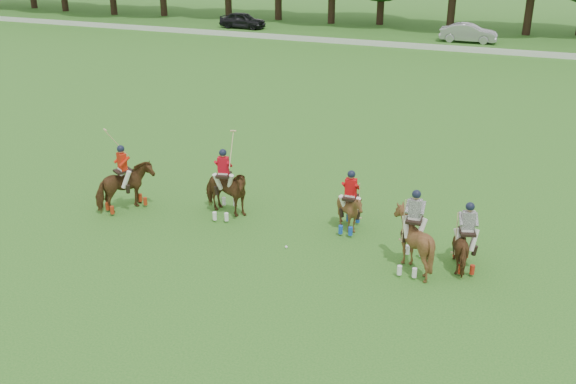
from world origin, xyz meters
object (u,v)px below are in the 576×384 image
(car_left, at_px, (243,20))
(polo_stripe_a, at_px, (465,245))
(polo_ball, at_px, (286,247))
(polo_stripe_b, at_px, (413,240))
(car_mid, at_px, (468,33))
(polo_red_c, at_px, (350,210))
(polo_red_b, at_px, (224,191))
(polo_red_a, at_px, (125,187))

(car_left, distance_m, polo_stripe_a, 46.12)
(polo_stripe_a, distance_m, polo_ball, 5.43)
(polo_stripe_b, bearing_deg, car_mid, 94.30)
(polo_ball, bearing_deg, polo_red_c, 52.77)
(polo_stripe_b, relative_size, polo_ball, 27.58)
(car_mid, distance_m, polo_ball, 39.47)
(car_left, distance_m, polo_ball, 44.15)
(polo_red_b, bearing_deg, car_mid, 84.25)
(car_left, height_order, polo_red_a, polo_red_a)
(polo_red_c, relative_size, polo_stripe_a, 1.00)
(polo_stripe_b, bearing_deg, polo_red_a, 177.39)
(polo_red_a, relative_size, polo_ball, 32.65)
(polo_red_c, xyz_separation_m, polo_ball, (-1.48, -1.95, -0.69))
(car_mid, height_order, polo_ball, car_mid)
(polo_stripe_a, bearing_deg, polo_red_b, 174.57)
(car_left, height_order, polo_red_b, polo_red_b)
(car_mid, distance_m, polo_stripe_a, 38.94)
(car_mid, height_order, polo_red_b, polo_red_b)
(polo_red_b, relative_size, polo_ball, 32.83)
(polo_red_c, distance_m, polo_stripe_a, 4.02)
(car_mid, height_order, polo_red_c, polo_red_c)
(car_left, xyz_separation_m, polo_stripe_b, (23.66, -39.24, 0.17))
(polo_stripe_a, bearing_deg, polo_red_c, 162.90)
(polo_red_b, relative_size, polo_stripe_b, 1.19)
(car_mid, relative_size, polo_red_a, 1.58)
(polo_red_c, bearing_deg, polo_red_b, -174.77)
(polo_ball, bearing_deg, polo_stripe_b, 3.16)
(polo_red_b, xyz_separation_m, polo_ball, (2.89, -1.55, -0.83))
(car_mid, xyz_separation_m, polo_stripe_a, (4.40, -38.69, -0.02))
(polo_red_c, bearing_deg, car_left, 119.56)
(polo_stripe_b, bearing_deg, car_left, 121.08)
(polo_red_b, relative_size, polo_red_c, 1.40)
(car_mid, bearing_deg, polo_ball, 178.11)
(polo_red_b, bearing_deg, polo_red_c, 5.23)
(polo_stripe_a, relative_size, polo_stripe_b, 0.85)
(polo_red_a, xyz_separation_m, polo_stripe_a, (11.68, 0.09, -0.13))
(car_left, xyz_separation_m, polo_red_c, (21.27, -37.50, -0.00))
(car_left, distance_m, polo_stripe_b, 45.82)
(car_left, bearing_deg, car_mid, -88.75)
(polo_red_c, relative_size, polo_ball, 23.45)
(car_left, xyz_separation_m, polo_red_a, (13.43, -38.78, 0.13))
(car_mid, xyz_separation_m, polo_ball, (-0.92, -39.46, -0.72))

